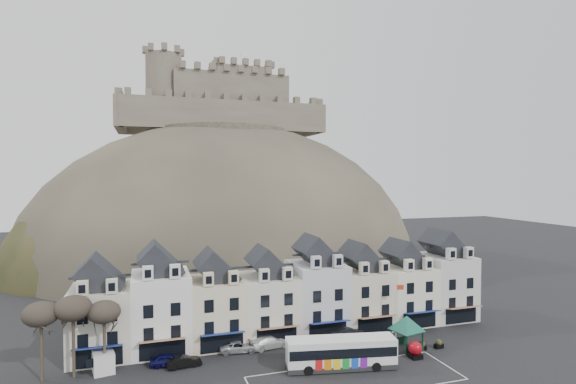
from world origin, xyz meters
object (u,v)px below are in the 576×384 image
object	(u,v)px
red_buoy	(415,350)
bus	(341,351)
car_navy	(168,360)
bus_shelter	(407,323)
white_van	(102,358)
car_white	(269,342)
car_charcoal	(346,332)
car_black	(184,362)
car_maroon	(317,341)
flagpole	(397,307)
car_silver	(239,346)

from	to	relation	value
red_buoy	bus	bearing A→B (deg)	179.10
car_navy	bus	bearing A→B (deg)	-100.73
bus_shelter	white_van	distance (m)	35.25
car_white	car_navy	bearing A→B (deg)	87.24
bus_shelter	car_charcoal	world-z (taller)	bus_shelter
red_buoy	car_white	world-z (taller)	red_buoy
car_navy	car_black	xyz separation A→B (m)	(1.63, -0.83, -0.07)
bus_shelter	car_maroon	bearing A→B (deg)	144.11
red_buoy	car_black	bearing A→B (deg)	167.51
car_white	white_van	bearing A→B (deg)	79.36
white_van	flagpole	bearing A→B (deg)	-14.22
flagpole	car_white	bearing A→B (deg)	173.05
car_silver	car_white	xyz separation A→B (m)	(3.74, 0.09, 0.10)
bus_shelter	car_charcoal	distance (m)	8.14
flagpole	car_charcoal	distance (m)	7.30
flagpole	white_van	distance (m)	35.75
bus	car_black	bearing A→B (deg)	172.02
red_buoy	car_black	xyz separation A→B (m)	(-25.67, 5.69, -0.37)
car_charcoal	car_silver	bearing A→B (deg)	76.64
flagpole	car_silver	xyz separation A→B (m)	(-20.31, 1.93, -3.47)
white_van	car_maroon	bearing A→B (deg)	-13.97
red_buoy	flagpole	bearing A→B (deg)	78.09
bus	car_silver	bearing A→B (deg)	151.38
bus	car_silver	distance (m)	12.59
bus_shelter	car_white	world-z (taller)	bus_shelter
flagpole	car_maroon	world-z (taller)	flagpole
flagpole	car_navy	distance (m)	28.81
car_navy	car_maroon	size ratio (longest dim) A/B	1.08
car_silver	car_charcoal	bearing A→B (deg)	-82.69
car_maroon	flagpole	bearing A→B (deg)	-80.48
red_buoy	flagpole	xyz separation A→B (m)	(1.30, 6.17, 3.13)
white_van	car_silver	size ratio (longest dim) A/B	1.11
white_van	car_navy	distance (m)	7.17
car_white	car_black	bearing A→B (deg)	92.88
bus_shelter	car_white	size ratio (longest dim) A/B	1.23
bus	car_black	size ratio (longest dim) A/B	3.26
bus	white_van	distance (m)	26.22
white_van	car_silver	xyz separation A→B (m)	(15.26, -0.09, -0.45)
flagpole	car_maroon	xyz separation A→B (m)	(-10.77, 0.72, -3.48)
car_silver	car_white	bearing A→B (deg)	-81.64
car_charcoal	car_black	bearing A→B (deg)	83.11
bus	car_white	bearing A→B (deg)	137.24
red_buoy	flagpole	distance (m)	7.04
car_charcoal	flagpole	bearing A→B (deg)	-121.87
bus	car_navy	world-z (taller)	bus
bus_shelter	bus	bearing A→B (deg)	-178.52
bus_shelter	car_black	size ratio (longest dim) A/B	1.69
bus_shelter	car_maroon	world-z (taller)	bus_shelter
flagpole	bus_shelter	bearing A→B (deg)	-103.00
bus	car_white	world-z (taller)	bus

